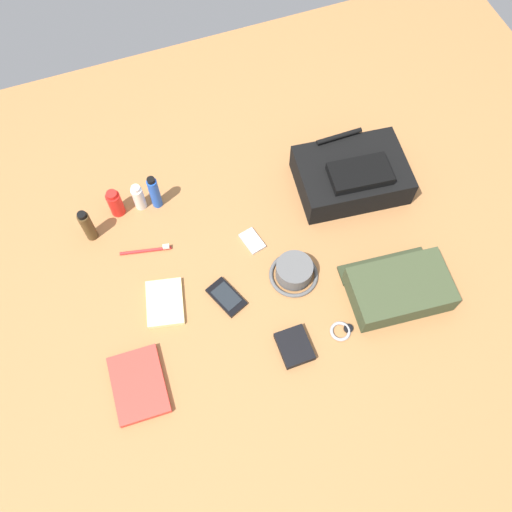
{
  "coord_description": "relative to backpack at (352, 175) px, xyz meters",
  "views": [
    {
      "loc": [
        -0.27,
        -0.73,
        1.58
      ],
      "look_at": [
        0.0,
        0.0,
        0.04
      ],
      "focal_mm": 38.92,
      "sensor_mm": 36.0,
      "label": 1
    }
  ],
  "objects": [
    {
      "name": "wristwatch",
      "position": [
        -0.24,
        -0.47,
        -0.05
      ],
      "size": [
        0.07,
        0.06,
        0.01
      ],
      "color": "#99999E",
      "rests_on": "ground_plane"
    },
    {
      "name": "ground_plane",
      "position": [
        -0.4,
        -0.17,
        -0.07
      ],
      "size": [
        2.64,
        2.02,
        0.02
      ],
      "primitive_type": "cube",
      "color": "#9F6A3C",
      "rests_on": "ground"
    },
    {
      "name": "sunscreen_spray",
      "position": [
        -0.76,
        0.16,
        -0.0
      ],
      "size": [
        0.05,
        0.05,
        0.11
      ],
      "color": "red",
      "rests_on": "ground_plane"
    },
    {
      "name": "media_player",
      "position": [
        -0.39,
        -0.1,
        -0.05
      ],
      "size": [
        0.07,
        0.09,
        0.01
      ],
      "color": "#B7B7BC",
      "rests_on": "ground_plane"
    },
    {
      "name": "bucket_hat",
      "position": [
        -0.31,
        -0.25,
        -0.03
      ],
      "size": [
        0.15,
        0.15,
        0.07
      ],
      "color": "#555555",
      "rests_on": "ground_plane"
    },
    {
      "name": "deodorant_spray",
      "position": [
        -0.63,
        0.15,
        0.01
      ],
      "size": [
        0.03,
        0.03,
        0.14
      ],
      "color": "blue",
      "rests_on": "ground_plane"
    },
    {
      "name": "cell_phone",
      "position": [
        -0.53,
        -0.25,
        -0.05
      ],
      "size": [
        0.11,
        0.14,
        0.01
      ],
      "color": "black",
      "rests_on": "ground_plane"
    },
    {
      "name": "notepad",
      "position": [
        -0.71,
        -0.21,
        -0.05
      ],
      "size": [
        0.14,
        0.17,
        0.02
      ],
      "primitive_type": "cube",
      "rotation": [
        0.0,
        0.0,
        -0.22
      ],
      "color": "beige",
      "rests_on": "ground_plane"
    },
    {
      "name": "toothbrush",
      "position": [
        -0.71,
        -0.01,
        -0.05
      ],
      "size": [
        0.16,
        0.04,
        0.02
      ],
      "color": "red",
      "rests_on": "ground_plane"
    },
    {
      "name": "paperback_novel",
      "position": [
        -0.85,
        -0.42,
        -0.05
      ],
      "size": [
        0.15,
        0.21,
        0.02
      ],
      "color": "red",
      "rests_on": "ground_plane"
    },
    {
      "name": "backpack",
      "position": [
        0.0,
        0.0,
        0.0
      ],
      "size": [
        0.38,
        0.29,
        0.13
      ],
      "color": "black",
      "rests_on": "ground_plane"
    },
    {
      "name": "wallet",
      "position": [
        -0.39,
        -0.47,
        -0.04
      ],
      "size": [
        0.09,
        0.11,
        0.02
      ],
      "primitive_type": "cube",
      "rotation": [
        0.0,
        0.0,
        -0.0
      ],
      "color": "black",
      "rests_on": "ground_plane"
    },
    {
      "name": "cologne_bottle",
      "position": [
        -0.87,
        0.1,
        0.01
      ],
      "size": [
        0.04,
        0.04,
        0.14
      ],
      "color": "#473319",
      "rests_on": "ground_plane"
    },
    {
      "name": "toothpaste_tube",
      "position": [
        -0.69,
        0.16,
        -0.01
      ],
      "size": [
        0.04,
        0.04,
        0.11
      ],
      "color": "white",
      "rests_on": "ground_plane"
    },
    {
      "name": "toiletry_pouch",
      "position": [
        -0.03,
        -0.42,
        -0.02
      ],
      "size": [
        0.31,
        0.25,
        0.08
      ],
      "color": "#384228",
      "rests_on": "ground_plane"
    }
  ]
}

